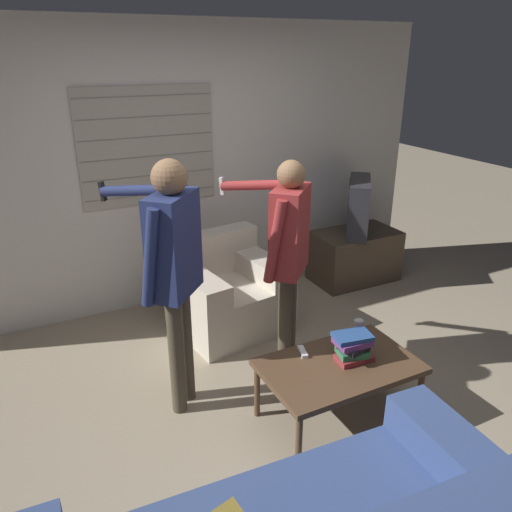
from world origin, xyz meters
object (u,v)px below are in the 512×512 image
armchair_beige (226,292)px  tv (358,206)px  book_stack (353,347)px  spare_remote (303,352)px  person_left_standing (173,259)px  soda_can (358,328)px  person_right_standing (287,245)px  coffee_table (339,369)px

armchair_beige → tv: 1.69m
book_stack → spare_remote: (-0.25, 0.21, -0.09)m
tv → person_left_standing: size_ratio=0.39×
armchair_beige → soda_can: (0.46, -1.25, 0.18)m
person_left_standing → soda_can: size_ratio=13.62×
person_left_standing → person_right_standing: size_ratio=1.06×
person_left_standing → book_stack: person_left_standing is taller
person_right_standing → spare_remote: size_ratio=11.93×
coffee_table → spare_remote: bearing=126.2°
coffee_table → tv: (1.44, 1.75, 0.42)m
coffee_table → armchair_beige: bearing=96.0°
tv → person_left_standing: bearing=-26.4°
book_stack → soda_can: (0.21, 0.22, -0.04)m
armchair_beige → coffee_table: 1.48m
armchair_beige → book_stack: 1.51m
person_right_standing → soda_can: (0.33, -0.44, -0.52)m
book_stack → soda_can: bearing=45.9°
person_left_standing → book_stack: size_ratio=6.49×
armchair_beige → coffee_table: bearing=87.6°
armchair_beige → coffee_table: size_ratio=1.00×
tv → person_right_standing: (-1.46, -1.09, 0.21)m
soda_can → person_right_standing: bearing=127.0°
person_left_standing → spare_remote: (0.71, -0.41, -0.64)m
person_right_standing → armchair_beige: bearing=54.3°
coffee_table → tv: bearing=50.5°
tv → person_right_standing: 1.83m
coffee_table → tv: 2.30m
armchair_beige → person_left_standing: person_left_standing is taller
tv → soda_can: tv is taller
armchair_beige → person_right_standing: 1.08m
armchair_beige → spare_remote: size_ratio=7.28×
person_right_standing → book_stack: bearing=-125.2°
person_left_standing → spare_remote: bearing=-75.7°
person_left_standing → spare_remote: size_ratio=12.62×
coffee_table → spare_remote: spare_remote is taller
tv → spare_remote: bearing=-8.5°
coffee_table → book_stack: 0.17m
person_left_standing → soda_can: 1.37m
book_stack → person_left_standing: bearing=147.3°
tv → spare_remote: size_ratio=4.91×
person_right_standing → soda_can: bearing=-98.1°
person_left_standing → book_stack: bearing=-78.5°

